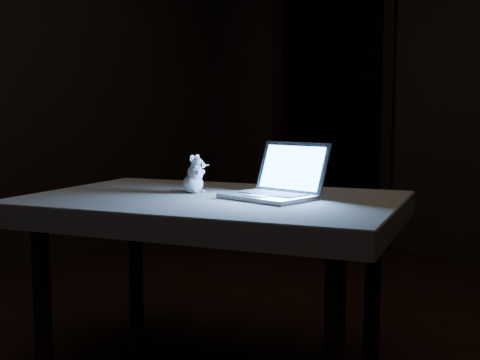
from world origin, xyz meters
The scene contains 6 objects.
back_wall centered at (0.00, 2.50, 1.30)m, with size 4.50×0.04×2.60m, color black.
doorway centered at (-1.10, 2.50, 1.06)m, with size 1.06×0.36×2.13m, color black, non-canonical shape.
table centered at (-0.17, 0.04, 0.34)m, with size 1.27×0.82×0.68m, color black, non-canonical shape.
tablecloth centered at (-0.16, 0.08, 0.65)m, with size 1.36×0.90×0.08m, color beige, non-canonical shape.
laptop centered at (0.03, 0.11, 0.79)m, with size 0.31×0.27×0.21m, color #A2A2A7, non-canonical shape.
plush_mouse centered at (-0.30, 0.07, 0.76)m, with size 0.11×0.11×0.15m, color silver, non-canonical shape.
Camera 1 is at (1.30, -1.63, 0.99)m, focal length 45.00 mm.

